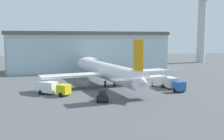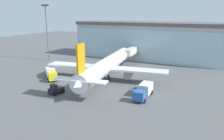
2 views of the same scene
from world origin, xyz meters
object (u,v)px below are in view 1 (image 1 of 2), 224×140
(jet_bridge, at_px, (89,62))
(pushback_tug, at_px, (102,96))
(fuel_truck, at_px, (173,83))
(safety_cone_nose, at_px, (108,93))
(baggage_cart, at_px, (157,85))
(catering_truck, at_px, (53,88))
(safety_cone_wingtip, at_px, (53,89))
(airplane, at_px, (106,71))
(control_tower, at_px, (202,17))

(jet_bridge, relative_size, pushback_tug, 3.47)
(fuel_truck, bearing_deg, safety_cone_nose, -88.69)
(baggage_cart, height_order, pushback_tug, pushback_tug)
(pushback_tug, xyz_separation_m, safety_cone_nose, (2.50, 6.08, -0.70))
(catering_truck, bearing_deg, safety_cone_wingtip, 128.09)
(pushback_tug, distance_m, safety_cone_wingtip, 15.76)
(airplane, bearing_deg, safety_cone_wingtip, 90.02)
(jet_bridge, relative_size, safety_cone_wingtip, 21.91)
(baggage_cart, bearing_deg, fuel_truck, -42.35)
(pushback_tug, bearing_deg, catering_truck, 58.26)
(jet_bridge, distance_m, control_tower, 67.10)
(fuel_truck, height_order, safety_cone_wingtip, fuel_truck)
(pushback_tug, bearing_deg, jet_bridge, 5.86)
(jet_bridge, height_order, fuel_truck, jet_bridge)
(airplane, distance_m, safety_cone_wingtip, 13.57)
(safety_cone_nose, distance_m, safety_cone_wingtip, 13.31)
(pushback_tug, bearing_deg, airplane, -4.47)
(pushback_tug, bearing_deg, fuel_truck, -57.77)
(pushback_tug, bearing_deg, safety_cone_wingtip, 44.55)
(fuel_truck, height_order, safety_cone_nose, fuel_truck)
(fuel_truck, xyz_separation_m, pushback_tug, (-17.68, -7.12, -0.49))
(fuel_truck, bearing_deg, baggage_cart, -156.86)
(baggage_cart, distance_m, safety_cone_wingtip, 24.63)
(catering_truck, height_order, fuel_truck, same)
(fuel_truck, distance_m, pushback_tug, 19.06)
(control_tower, distance_m, baggage_cart, 73.16)
(jet_bridge, distance_m, safety_cone_wingtip, 25.94)
(jet_bridge, height_order, safety_cone_wingtip, jet_bridge)
(control_tower, xyz_separation_m, catering_truck, (-69.68, -56.91, -19.86))
(catering_truck, xyz_separation_m, safety_cone_wingtip, (0.07, 4.96, -1.19))
(airplane, height_order, baggage_cart, airplane)
(catering_truck, xyz_separation_m, pushback_tug, (8.94, -8.06, -0.49))
(jet_bridge, bearing_deg, control_tower, -68.88)
(catering_truck, distance_m, baggage_cart, 24.86)
(catering_truck, relative_size, pushback_tug, 2.04)
(control_tower, relative_size, safety_cone_nose, 63.23)
(safety_cone_nose, bearing_deg, control_tower, 45.31)
(catering_truck, bearing_deg, fuel_truck, 36.89)
(jet_bridge, relative_size, fuel_truck, 1.63)
(airplane, distance_m, fuel_truck, 16.09)
(baggage_cart, height_order, safety_cone_nose, baggage_cart)
(airplane, height_order, catering_truck, airplane)
(safety_cone_wingtip, bearing_deg, jet_bridge, 63.00)
(jet_bridge, relative_size, safety_cone_nose, 21.91)
(control_tower, xyz_separation_m, safety_cone_wingtip, (-69.61, -51.95, -21.05))
(catering_truck, relative_size, fuel_truck, 0.96)
(baggage_cart, bearing_deg, safety_cone_wingtip, -162.29)
(jet_bridge, height_order, airplane, airplane)
(airplane, relative_size, safety_cone_wingtip, 70.69)
(jet_bridge, distance_m, pushback_tug, 36.12)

